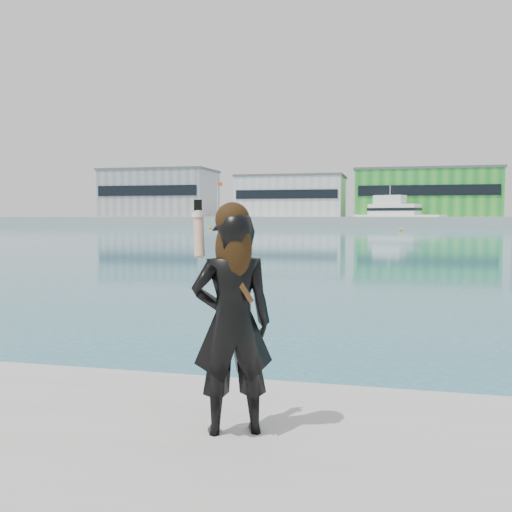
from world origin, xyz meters
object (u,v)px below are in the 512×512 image
Objects in this scene: motor_yacht at (396,215)px; woman at (232,316)px; buoy_far at (210,229)px; buoy_near at (400,231)px.

woman is at bearing -68.40° from motor_yacht.
buoy_far is at bearing -94.89° from woman.
buoy_far is (-31.67, -27.07, -2.38)m from motor_yacht.
motor_yacht is 41.73m from buoy_far.
buoy_near and buoy_far have the same top height.
buoy_near is 1.00× the size of buoy_far.
buoy_near is (0.38, -34.25, -2.38)m from motor_yacht.
motor_yacht is at bearing 90.64° from buoy_near.
motor_yacht is at bearing -113.95° from woman.
motor_yacht is 37.44× the size of buoy_near.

